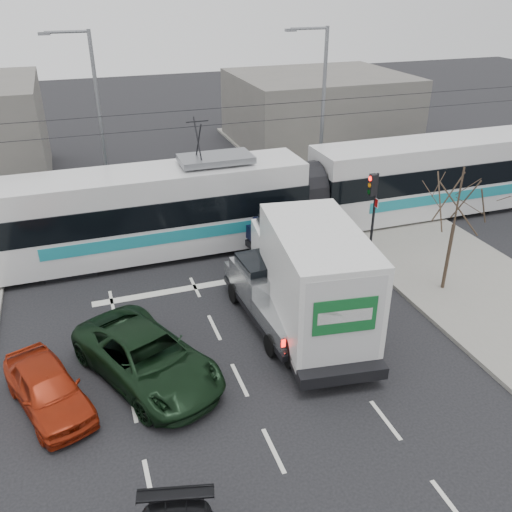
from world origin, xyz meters
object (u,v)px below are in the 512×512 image
object	(u,v)px
silver_pickup	(271,292)
green_car	(147,357)
street_lamp_far	(95,112)
tram	(306,192)
navy_pickup	(296,247)
box_truck	(310,277)
red_car	(48,388)
bare_tree	(458,202)
street_lamp_near	(320,105)
traffic_signal	(373,196)

from	to	relation	value
silver_pickup	green_car	bearing A→B (deg)	-160.35
street_lamp_far	green_car	world-z (taller)	street_lamp_far
tram	navy_pickup	xyz separation A→B (m)	(-2.03, -3.68, -0.88)
box_truck	red_car	distance (m)	9.02
street_lamp_far	silver_pickup	size ratio (longest dim) A/B	1.57
silver_pickup	bare_tree	bearing A→B (deg)	-7.35
navy_pickup	red_car	bearing A→B (deg)	-163.98
street_lamp_near	navy_pickup	world-z (taller)	street_lamp_near
box_truck	red_car	xyz separation A→B (m)	(-8.82, -1.42, -1.29)
traffic_signal	street_lamp_far	bearing A→B (deg)	138.28
tram	navy_pickup	size ratio (longest dim) A/B	4.75
bare_tree	red_car	bearing A→B (deg)	-173.03
street_lamp_far	red_car	bearing A→B (deg)	-101.35
silver_pickup	navy_pickup	size ratio (longest dim) A/B	0.95
green_car	navy_pickup	bearing A→B (deg)	10.27
street_lamp_far	tram	distance (m)	11.39
traffic_signal	street_lamp_far	world-z (taller)	street_lamp_far
green_car	red_car	world-z (taller)	green_car
bare_tree	red_car	xyz separation A→B (m)	(-14.86, -1.82, -3.11)
tram	silver_pickup	distance (m)	7.80
silver_pickup	red_car	size ratio (longest dim) A/B	1.43
street_lamp_near	green_car	world-z (taller)	street_lamp_near
red_car	street_lamp_far	bearing A→B (deg)	58.79
red_car	navy_pickup	bearing A→B (deg)	7.70
navy_pickup	green_car	world-z (taller)	navy_pickup
bare_tree	green_car	world-z (taller)	bare_tree
tram	green_car	distance (m)	12.45
street_lamp_far	navy_pickup	size ratio (longest dim) A/B	1.50
silver_pickup	box_truck	bearing A→B (deg)	-43.79
navy_pickup	silver_pickup	bearing A→B (deg)	-139.36
silver_pickup	traffic_signal	bearing A→B (deg)	26.91
traffic_signal	box_truck	bearing A→B (deg)	-138.20
traffic_signal	box_truck	size ratio (longest dim) A/B	0.44
traffic_signal	navy_pickup	xyz separation A→B (m)	(-3.83, -0.65, -1.55)
street_lamp_near	silver_pickup	size ratio (longest dim) A/B	1.57
navy_pickup	red_car	size ratio (longest dim) A/B	1.50
street_lamp_far	green_car	distance (m)	15.57
street_lamp_far	box_truck	distance (m)	15.36
traffic_signal	navy_pickup	distance (m)	4.18
silver_pickup	red_car	bearing A→B (deg)	-165.95
street_lamp_near	bare_tree	bearing A→B (deg)	-88.58
navy_pickup	street_lamp_far	bearing A→B (deg)	112.38
bare_tree	tram	world-z (taller)	tram
box_truck	green_car	distance (m)	6.11
green_car	red_car	size ratio (longest dim) A/B	1.40
traffic_signal	green_car	xyz separation A→B (m)	(-10.81, -5.45, -1.96)
bare_tree	tram	distance (m)	7.81
bare_tree	traffic_signal	size ratio (longest dim) A/B	1.39
bare_tree	tram	xyz separation A→B (m)	(-2.93, 7.03, -1.72)
box_truck	navy_pickup	xyz separation A→B (m)	(1.08, 3.75, -0.78)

